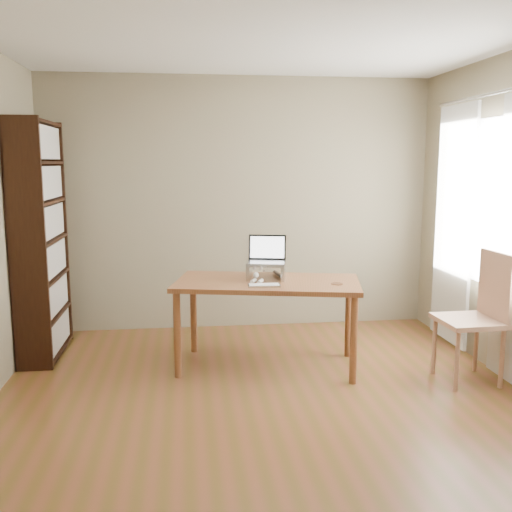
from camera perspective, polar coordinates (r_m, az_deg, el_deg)
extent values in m
cube|color=brown|center=(4.09, 1.45, -15.87)|extent=(4.00, 4.50, 0.02)
cube|color=silver|center=(3.80, 1.63, 22.70)|extent=(4.00, 4.50, 0.02)
cube|color=#7E6F55|center=(5.96, -1.73, 5.18)|extent=(4.00, 0.02, 2.60)
cube|color=#7E6F55|center=(1.56, 14.11, -6.95)|extent=(4.00, 0.02, 2.60)
cube|color=white|center=(5.14, 22.58, 4.93)|extent=(0.01, 1.80, 1.40)
cube|color=black|center=(4.99, -21.93, 0.82)|extent=(0.30, 0.04, 2.10)
cube|color=black|center=(5.82, -19.80, 2.06)|extent=(0.30, 0.04, 2.10)
cube|color=black|center=(5.44, -22.21, 1.45)|extent=(0.02, 0.90, 2.10)
cube|color=black|center=(5.63, -20.18, -8.85)|extent=(0.30, 0.84, 0.02)
cube|color=black|center=(5.57, -19.97, -7.19)|extent=(0.20, 0.78, 0.28)
cube|color=black|center=(5.53, -20.37, -5.50)|extent=(0.30, 0.84, 0.03)
cube|color=black|center=(5.49, -20.17, -3.78)|extent=(0.20, 0.78, 0.28)
cube|color=black|center=(5.46, -20.57, -2.05)|extent=(0.30, 0.84, 0.02)
cube|color=black|center=(5.42, -20.37, -0.28)|extent=(0.20, 0.78, 0.28)
cube|color=black|center=(5.41, -20.78, 1.49)|extent=(0.30, 0.84, 0.02)
cube|color=black|center=(5.38, -20.57, 3.29)|extent=(0.20, 0.78, 0.28)
cube|color=black|center=(5.37, -20.99, 5.08)|extent=(0.30, 0.84, 0.02)
cube|color=black|center=(5.36, -20.78, 6.91)|extent=(0.20, 0.78, 0.28)
cube|color=black|center=(5.36, -21.20, 8.70)|extent=(0.30, 0.84, 0.02)
cube|color=black|center=(5.36, -20.99, 10.54)|extent=(0.20, 0.78, 0.28)
cube|color=black|center=(5.37, -21.42, 12.32)|extent=(0.30, 0.84, 0.03)
cube|color=white|center=(5.62, 19.14, 2.88)|extent=(0.03, 0.70, 2.20)
cylinder|color=silver|center=(5.13, 22.62, 14.79)|extent=(0.03, 1.90, 0.03)
cube|color=brown|center=(4.79, 1.15, -2.72)|extent=(1.66, 1.08, 0.04)
cylinder|color=brown|center=(5.15, -7.21, -6.24)|extent=(0.06, 0.06, 0.71)
cylinder|color=brown|center=(5.33, 8.19, -5.73)|extent=(0.06, 0.06, 0.71)
cylinder|color=brown|center=(4.53, -7.22, -8.42)|extent=(0.06, 0.06, 0.71)
cylinder|color=brown|center=(4.74, 10.25, -7.71)|extent=(0.06, 0.06, 0.71)
cube|color=silver|center=(4.84, -0.68, -1.64)|extent=(0.03, 0.25, 0.12)
cube|color=silver|center=(4.88, 2.70, -1.56)|extent=(0.03, 0.25, 0.12)
cube|color=silver|center=(4.84, 1.02, -0.84)|extent=(0.32, 0.25, 0.01)
cube|color=silver|center=(4.84, 1.02, -0.67)|extent=(0.37, 0.29, 0.02)
cube|color=black|center=(4.95, 0.81, 0.89)|extent=(0.33, 0.12, 0.21)
cube|color=white|center=(4.94, 0.82, 0.88)|extent=(0.30, 0.10, 0.18)
cube|color=silver|center=(4.57, 0.81, -2.97)|extent=(0.26, 0.12, 0.02)
cube|color=white|center=(4.56, 0.81, -2.86)|extent=(0.24, 0.10, 0.00)
cylinder|color=#4E2D1B|center=(4.70, 8.09, -2.77)|extent=(0.09, 0.09, 0.01)
ellipsoid|color=#4D473D|center=(4.88, 0.53, -1.48)|extent=(0.17, 0.38, 0.13)
ellipsoid|color=#4D473D|center=(4.99, 0.37, -1.30)|extent=(0.15, 0.16, 0.12)
ellipsoid|color=#4D473D|center=(4.69, 0.84, -1.67)|extent=(0.10, 0.10, 0.09)
ellipsoid|color=silver|center=(4.73, 0.77, -2.00)|extent=(0.09, 0.09, 0.08)
sphere|color=silver|center=(4.66, 0.90, -1.93)|extent=(0.04, 0.04, 0.04)
cone|color=#4D473D|center=(4.68, 0.49, -1.14)|extent=(0.03, 0.04, 0.04)
cone|color=#4D473D|center=(4.69, 1.17, -1.13)|extent=(0.03, 0.04, 0.04)
cylinder|color=silver|center=(4.69, 0.49, -2.55)|extent=(0.03, 0.09, 0.03)
cylinder|color=silver|center=(4.70, 1.22, -2.53)|extent=(0.03, 0.09, 0.03)
cylinder|color=#4D473D|center=(5.02, 1.35, -1.69)|extent=(0.14, 0.21, 0.03)
cube|color=#A07457|center=(4.83, 20.52, -6.11)|extent=(0.48, 0.48, 0.04)
cylinder|color=#A07457|center=(4.66, 19.35, -9.77)|extent=(0.04, 0.04, 0.49)
cylinder|color=#A07457|center=(4.84, 23.36, -9.33)|extent=(0.04, 0.04, 0.49)
cylinder|color=#A07457|center=(4.98, 17.44, -8.44)|extent=(0.04, 0.04, 0.49)
cylinder|color=#A07457|center=(5.14, 21.26, -8.09)|extent=(0.04, 0.04, 0.49)
cube|color=#A07457|center=(4.87, 22.87, -2.83)|extent=(0.05, 0.44, 0.55)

